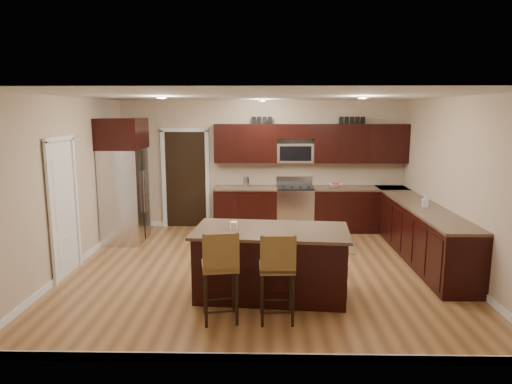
{
  "coord_description": "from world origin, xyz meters",
  "views": [
    {
      "loc": [
        0.05,
        -6.93,
        2.47
      ],
      "look_at": [
        -0.09,
        0.4,
        1.18
      ],
      "focal_mm": 32.0,
      "sensor_mm": 36.0,
      "label": 1
    }
  ],
  "objects_px": {
    "range": "(295,208)",
    "stool_left": "(220,266)",
    "stool_mid": "(277,267)",
    "refrigerator": "(124,179)",
    "island": "(271,264)"
  },
  "relations": [
    {
      "from": "range",
      "to": "stool_left",
      "type": "distance_m",
      "value": 4.46
    },
    {
      "from": "stool_left",
      "to": "stool_mid",
      "type": "relative_size",
      "value": 1.02
    },
    {
      "from": "stool_mid",
      "to": "refrigerator",
      "type": "distance_m",
      "value": 4.47
    },
    {
      "from": "range",
      "to": "refrigerator",
      "type": "relative_size",
      "value": 0.47
    },
    {
      "from": "range",
      "to": "stool_mid",
      "type": "height_order",
      "value": "range"
    },
    {
      "from": "refrigerator",
      "to": "range",
      "type": "bearing_deg",
      "value": 14.97
    },
    {
      "from": "range",
      "to": "stool_mid",
      "type": "bearing_deg",
      "value": -96.35
    },
    {
      "from": "island",
      "to": "stool_mid",
      "type": "relative_size",
      "value": 1.96
    },
    {
      "from": "range",
      "to": "island",
      "type": "xyz_separation_m",
      "value": [
        -0.54,
        -3.46,
        -0.04
      ]
    },
    {
      "from": "range",
      "to": "stool_left",
      "type": "relative_size",
      "value": 0.99
    },
    {
      "from": "island",
      "to": "stool_left",
      "type": "height_order",
      "value": "stool_left"
    },
    {
      "from": "island",
      "to": "stool_mid",
      "type": "distance_m",
      "value": 0.88
    },
    {
      "from": "island",
      "to": "refrigerator",
      "type": "bearing_deg",
      "value": 141.92
    },
    {
      "from": "island",
      "to": "refrigerator",
      "type": "height_order",
      "value": "refrigerator"
    },
    {
      "from": "stool_left",
      "to": "refrigerator",
      "type": "height_order",
      "value": "refrigerator"
    }
  ]
}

